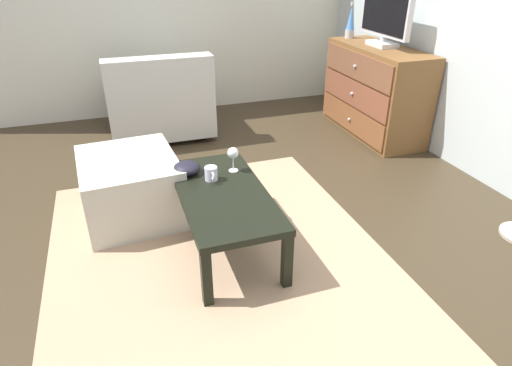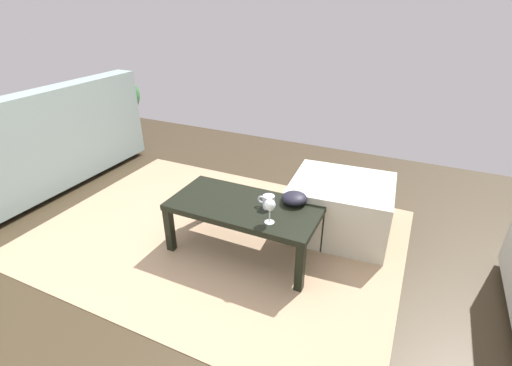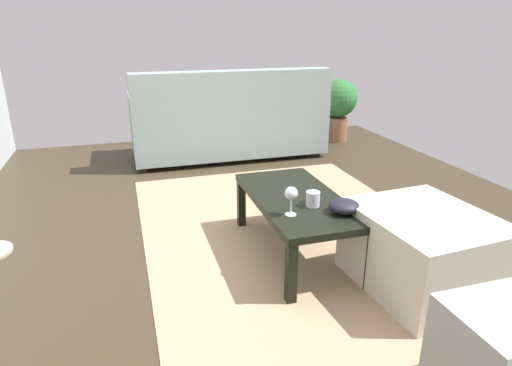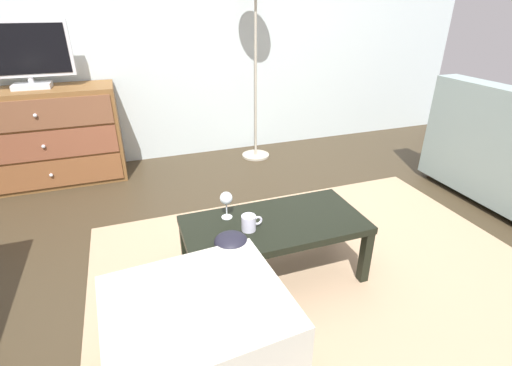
{
  "view_description": "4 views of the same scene",
  "coord_description": "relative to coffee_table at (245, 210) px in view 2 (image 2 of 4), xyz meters",
  "views": [
    {
      "loc": [
        2.03,
        -0.64,
        1.58
      ],
      "look_at": [
        0.06,
        0.03,
        0.46
      ],
      "focal_mm": 30.3,
      "sensor_mm": 36.0,
      "label": 1
    },
    {
      "loc": [
        -1.01,
        1.72,
        1.58
      ],
      "look_at": [
        -0.23,
        0.04,
        0.64
      ],
      "focal_mm": 25.77,
      "sensor_mm": 36.0,
      "label": 2
    },
    {
      "loc": [
        -2.28,
        0.8,
        1.32
      ],
      "look_at": [
        -0.18,
        0.15,
        0.52
      ],
      "focal_mm": 30.89,
      "sensor_mm": 36.0,
      "label": 3
    },
    {
      "loc": [
        -0.74,
        -1.72,
        1.44
      ],
      "look_at": [
        -0.11,
        0.06,
        0.52
      ],
      "focal_mm": 25.92,
      "sensor_mm": 36.0,
      "label": 4
    }
  ],
  "objects": [
    {
      "name": "area_rug",
      "position": [
        0.27,
        -0.07,
        -0.32
      ],
      "size": [
        2.6,
        1.9,
        0.01
      ],
      "primitive_type": "cube",
      "color": "tan",
      "rests_on": "ground_plane"
    },
    {
      "name": "potted_plant",
      "position": [
        2.41,
        -1.48,
        0.11
      ],
      "size": [
        0.44,
        0.44,
        0.72
      ],
      "color": "brown",
      "rests_on": "ground_plane"
    },
    {
      "name": "bowl_decorative",
      "position": [
        -0.29,
        -0.15,
        0.08
      ],
      "size": [
        0.16,
        0.16,
        0.07
      ],
      "primitive_type": "ellipsoid",
      "color": "black",
      "rests_on": "coffee_table"
    },
    {
      "name": "couch_large",
      "position": [
        2.15,
        -0.11,
        0.03
      ],
      "size": [
        0.85,
        1.94,
        0.9
      ],
      "color": "#332319",
      "rests_on": "ground_plane"
    },
    {
      "name": "mug",
      "position": [
        -0.16,
        -0.03,
        0.09
      ],
      "size": [
        0.11,
        0.08,
        0.08
      ],
      "color": "silver",
      "rests_on": "coffee_table"
    },
    {
      "name": "ottoman",
      "position": [
        -0.53,
        -0.49,
        -0.11
      ],
      "size": [
        0.74,
        0.65,
        0.41
      ],
      "primitive_type": "cube",
      "rotation": [
        0.0,
        0.0,
        0.07
      ],
      "color": "beige",
      "rests_on": "ground_plane"
    },
    {
      "name": "coffee_table",
      "position": [
        0.0,
        0.0,
        0.0
      ],
      "size": [
        0.99,
        0.49,
        0.37
      ],
      "color": "black",
      "rests_on": "ground_plane"
    },
    {
      "name": "ground_plane",
      "position": [
        0.07,
        0.13,
        -0.35
      ],
      "size": [
        5.99,
        4.53,
        0.05
      ],
      "primitive_type": "cube",
      "color": "#382D1E"
    },
    {
      "name": "wine_glass",
      "position": [
        -0.23,
        0.13,
        0.16
      ],
      "size": [
        0.07,
        0.07,
        0.16
      ],
      "color": "silver",
      "rests_on": "coffee_table"
    }
  ]
}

